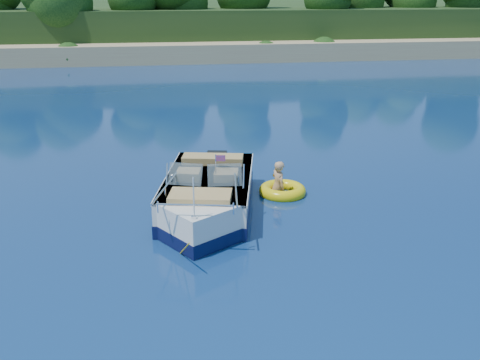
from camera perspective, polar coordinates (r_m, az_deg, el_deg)
The scene contains 5 objects.
ground at distance 10.89m, azimuth -4.43°, elevation -11.69°, with size 160.00×160.00×0.00m, color #0A1D4A.
shoreline at distance 73.21m, azimuth -8.94°, elevation 15.75°, with size 170.00×59.00×6.00m.
motorboat at distance 14.22m, azimuth -3.52°, elevation -2.02°, with size 3.12×6.29×2.12m.
tow_tube at distance 15.69m, azimuth 4.55°, elevation -1.16°, with size 1.76×1.76×0.37m.
boy at distance 15.75m, azimuth 3.99°, elevation -1.43°, with size 0.59×0.38×1.61m, color tan.
Camera 1 is at (-0.66, -9.28, 5.65)m, focal length 40.00 mm.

